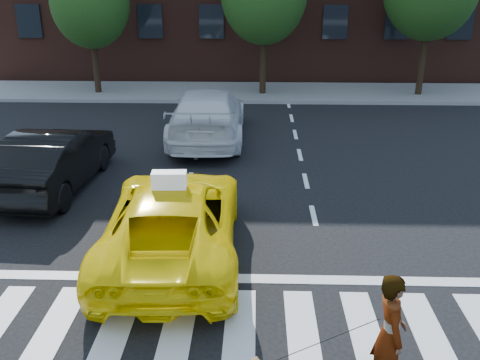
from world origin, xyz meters
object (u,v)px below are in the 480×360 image
at_px(woman, 390,334).
at_px(black_sedan, 54,159).
at_px(taxi, 173,220).
at_px(white_suv, 208,115).

bearing_deg(woman, black_sedan, 43.62).
xyz_separation_m(taxi, black_sedan, (-3.60, 3.42, 0.04)).
height_order(white_suv, woman, woman).
distance_m(taxi, white_suv, 7.87).
xyz_separation_m(black_sedan, woman, (7.03, -7.02, 0.08)).
distance_m(black_sedan, white_suv, 5.72).
height_order(taxi, white_suv, white_suv).
height_order(black_sedan, woman, woman).
distance_m(taxi, black_sedan, 4.97).
bearing_deg(taxi, white_suv, -92.47).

